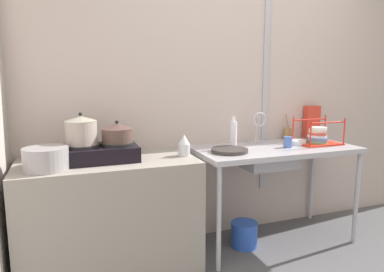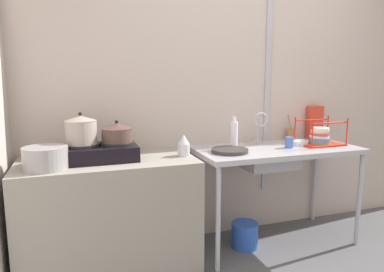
{
  "view_description": "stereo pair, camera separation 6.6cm",
  "coord_description": "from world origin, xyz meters",
  "px_view_note": "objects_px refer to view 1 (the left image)",
  "views": [
    {
      "loc": [
        -1.53,
        -1.3,
        1.38
      ],
      "look_at": [
        -0.63,
        1.12,
        0.96
      ],
      "focal_mm": 32.49,
      "sensor_mm": 36.0,
      "label": 1
    },
    {
      "loc": [
        -1.47,
        -1.32,
        1.38
      ],
      "look_at": [
        -0.63,
        1.12,
        0.96
      ],
      "focal_mm": 32.49,
      "sensor_mm": 36.0,
      "label": 2
    }
  ],
  "objects_px": {
    "pot_beside_stove": "(46,159)",
    "sink_basin": "(267,157)",
    "pot_on_right_burner": "(117,133)",
    "bottle_by_sink": "(233,134)",
    "dish_rack": "(318,137)",
    "bucket_on_floor": "(244,234)",
    "cereal_box": "(312,122)",
    "frying_pan": "(230,150)",
    "cup_by_rack": "(288,142)",
    "stove": "(100,152)",
    "utensil_jar": "(288,134)",
    "small_bowl_on_drainboard": "(297,142)",
    "faucet": "(259,122)",
    "percolator": "(184,145)",
    "pot_on_left_burner": "(81,130)"
  },
  "relations": [
    {
      "from": "pot_beside_stove",
      "to": "sink_basin",
      "type": "distance_m",
      "value": 1.7
    },
    {
      "from": "pot_on_right_burner",
      "to": "bottle_by_sink",
      "type": "bearing_deg",
      "value": 4.0
    },
    {
      "from": "dish_rack",
      "to": "bucket_on_floor",
      "type": "bearing_deg",
      "value": 179.83
    },
    {
      "from": "pot_on_right_burner",
      "to": "pot_beside_stove",
      "type": "relative_size",
      "value": 0.8
    },
    {
      "from": "bottle_by_sink",
      "to": "cereal_box",
      "type": "height_order",
      "value": "cereal_box"
    },
    {
      "from": "frying_pan",
      "to": "cup_by_rack",
      "type": "height_order",
      "value": "cup_by_rack"
    },
    {
      "from": "stove",
      "to": "cup_by_rack",
      "type": "height_order",
      "value": "stove"
    },
    {
      "from": "utensil_jar",
      "to": "bucket_on_floor",
      "type": "distance_m",
      "value": 1.02
    },
    {
      "from": "frying_pan",
      "to": "small_bowl_on_drainboard",
      "type": "distance_m",
      "value": 0.71
    },
    {
      "from": "pot_beside_stove",
      "to": "faucet",
      "type": "relative_size",
      "value": 0.96
    },
    {
      "from": "utensil_jar",
      "to": "bucket_on_floor",
      "type": "xyz_separation_m",
      "value": [
        -0.59,
        -0.28,
        -0.78
      ]
    },
    {
      "from": "bottle_by_sink",
      "to": "small_bowl_on_drainboard",
      "type": "bearing_deg",
      "value": -3.1
    },
    {
      "from": "faucet",
      "to": "pot_beside_stove",
      "type": "bearing_deg",
      "value": -170.22
    },
    {
      "from": "cereal_box",
      "to": "pot_beside_stove",
      "type": "bearing_deg",
      "value": -165.5
    },
    {
      "from": "pot_on_right_burner",
      "to": "small_bowl_on_drainboard",
      "type": "height_order",
      "value": "pot_on_right_burner"
    },
    {
      "from": "utensil_jar",
      "to": "faucet",
      "type": "bearing_deg",
      "value": -162.53
    },
    {
      "from": "dish_rack",
      "to": "percolator",
      "type": "bearing_deg",
      "value": -178.08
    },
    {
      "from": "faucet",
      "to": "utensil_jar",
      "type": "height_order",
      "value": "faucet"
    },
    {
      "from": "pot_beside_stove",
      "to": "cup_by_rack",
      "type": "bearing_deg",
      "value": 2.8
    },
    {
      "from": "pot_on_left_burner",
      "to": "sink_basin",
      "type": "relative_size",
      "value": 0.49
    },
    {
      "from": "sink_basin",
      "to": "bottle_by_sink",
      "type": "bearing_deg",
      "value": 166.84
    },
    {
      "from": "frying_pan",
      "to": "cup_by_rack",
      "type": "xyz_separation_m",
      "value": [
        0.54,
        0.01,
        0.03
      ]
    },
    {
      "from": "utensil_jar",
      "to": "dish_rack",
      "type": "bearing_deg",
      "value": -69.79
    },
    {
      "from": "sink_basin",
      "to": "bucket_on_floor",
      "type": "xyz_separation_m",
      "value": [
        -0.21,
        -0.01,
        -0.64
      ]
    },
    {
      "from": "pot_on_left_burner",
      "to": "small_bowl_on_drainboard",
      "type": "distance_m",
      "value": 1.79
    },
    {
      "from": "sink_basin",
      "to": "faucet",
      "type": "xyz_separation_m",
      "value": [
        -0.0,
        0.15,
        0.28
      ]
    },
    {
      "from": "pot_on_left_burner",
      "to": "pot_beside_stove",
      "type": "relative_size",
      "value": 0.8
    },
    {
      "from": "pot_beside_stove",
      "to": "dish_rack",
      "type": "height_order",
      "value": "dish_rack"
    },
    {
      "from": "frying_pan",
      "to": "pot_beside_stove",
      "type": "bearing_deg",
      "value": -176.39
    },
    {
      "from": "dish_rack",
      "to": "pot_beside_stove",
      "type": "bearing_deg",
      "value": -176.65
    },
    {
      "from": "sink_basin",
      "to": "bottle_by_sink",
      "type": "height_order",
      "value": "bottle_by_sink"
    },
    {
      "from": "percolator",
      "to": "stove",
      "type": "bearing_deg",
      "value": 174.28
    },
    {
      "from": "bottle_by_sink",
      "to": "cereal_box",
      "type": "relative_size",
      "value": 0.85
    },
    {
      "from": "cup_by_rack",
      "to": "utensil_jar",
      "type": "height_order",
      "value": "utensil_jar"
    },
    {
      "from": "dish_rack",
      "to": "small_bowl_on_drainboard",
      "type": "bearing_deg",
      "value": 163.66
    },
    {
      "from": "bottle_by_sink",
      "to": "utensil_jar",
      "type": "distance_m",
      "value": 0.7
    },
    {
      "from": "dish_rack",
      "to": "cereal_box",
      "type": "bearing_deg",
      "value": 60.21
    },
    {
      "from": "pot_on_left_burner",
      "to": "cup_by_rack",
      "type": "bearing_deg",
      "value": -1.93
    },
    {
      "from": "dish_rack",
      "to": "cup_by_rack",
      "type": "distance_m",
      "value": 0.33
    },
    {
      "from": "stove",
      "to": "sink_basin",
      "type": "height_order",
      "value": "stove"
    },
    {
      "from": "sink_basin",
      "to": "faucet",
      "type": "distance_m",
      "value": 0.31
    },
    {
      "from": "pot_on_right_burner",
      "to": "bucket_on_floor",
      "type": "distance_m",
      "value": 1.36
    },
    {
      "from": "sink_basin",
      "to": "cup_by_rack",
      "type": "distance_m",
      "value": 0.21
    },
    {
      "from": "pot_beside_stove",
      "to": "bottle_by_sink",
      "type": "bearing_deg",
      "value": 8.55
    },
    {
      "from": "stove",
      "to": "utensil_jar",
      "type": "xyz_separation_m",
      "value": [
        1.73,
        0.27,
        -0.0
      ]
    },
    {
      "from": "frying_pan",
      "to": "utensil_jar",
      "type": "xyz_separation_m",
      "value": [
        0.77,
        0.33,
        0.04
      ]
    },
    {
      "from": "sink_basin",
      "to": "dish_rack",
      "type": "height_order",
      "value": "dish_rack"
    },
    {
      "from": "pot_on_left_burner",
      "to": "dish_rack",
      "type": "relative_size",
      "value": 0.59
    },
    {
      "from": "pot_on_left_burner",
      "to": "cup_by_rack",
      "type": "relative_size",
      "value": 2.41
    },
    {
      "from": "pot_on_right_burner",
      "to": "pot_beside_stove",
      "type": "height_order",
      "value": "pot_on_right_burner"
    }
  ]
}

